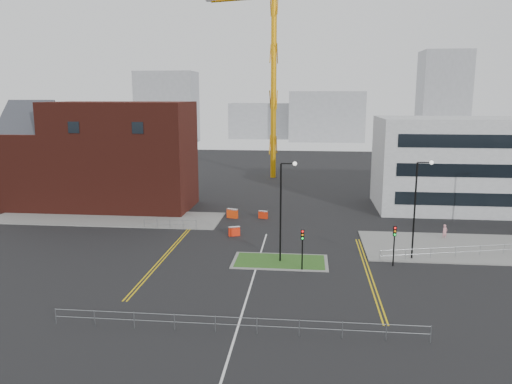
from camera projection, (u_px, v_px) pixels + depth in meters
ground at (248, 296)px, 37.55m from camera, size 200.00×200.00×0.00m
pavement_left at (107, 218)px, 61.07m from camera, size 28.00×8.00×0.12m
pavement_right at (487, 248)px, 48.95m from camera, size 24.00×10.00×0.12m
island_kerb at (280, 262)px, 45.15m from camera, size 8.60×4.60×0.08m
grass_island at (280, 261)px, 45.14m from camera, size 8.00×4.00×0.12m
brick_building at (101, 157)px, 65.93m from camera, size 24.20×10.07×14.24m
office_block at (475, 164)px, 64.94m from camera, size 25.00×12.20×12.00m
tower_crane at (307, 32)px, 84.44m from camera, size 51.31×15.25×36.67m
streetlamp_island at (283, 204)px, 44.10m from camera, size 1.46×0.36×9.18m
streetlamp_right_near at (418, 202)px, 44.82m from camera, size 1.46×0.36×9.18m
traffic_light_island at (302, 242)px, 42.49m from camera, size 0.28×0.33×3.65m
traffic_light_right at (394, 238)px, 43.62m from camera, size 0.28×0.33×3.65m
railing_front at (236, 321)px, 31.55m from camera, size 24.05×0.05×1.10m
railing_left at (170, 223)px, 56.11m from camera, size 6.05×0.05×1.10m
railing_right at (480, 249)px, 46.52m from camera, size 19.05×5.05×1.10m
centre_line at (251, 286)px, 39.50m from camera, size 0.15×30.00×0.01m
yellow_left_a at (168, 251)px, 48.23m from camera, size 0.12×24.00×0.01m
yellow_left_b at (171, 251)px, 48.20m from camera, size 0.12×24.00×0.01m
yellow_right_a at (367, 273)px, 42.43m from camera, size 0.12×20.00×0.01m
yellow_right_b at (370, 273)px, 42.40m from camera, size 0.12×20.00×0.01m
skyline_a at (167, 107)px, 156.68m from camera, size 18.00×12.00×22.00m
skyline_b at (326, 116)px, 161.89m from camera, size 24.00×12.00×16.00m
skyline_c at (443, 98)px, 152.27m from camera, size 14.00×12.00×28.00m
skyline_d at (273, 121)px, 173.88m from camera, size 30.00×12.00×12.00m
pedestrian at (445, 232)px, 52.10m from camera, size 0.69×0.60×1.59m
barrier_left at (232, 213)px, 61.17m from camera, size 1.43×0.88×1.14m
barrier_mid at (234, 231)px, 53.41m from camera, size 1.27×0.83×1.01m
barrier_right at (263, 214)px, 60.98m from camera, size 1.18×0.66×0.94m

